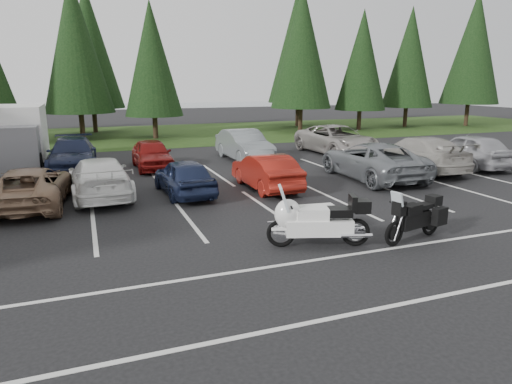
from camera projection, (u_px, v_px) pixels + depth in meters
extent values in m
plane|color=black|center=(265.00, 219.00, 13.85)|extent=(120.00, 120.00, 0.00)
cube|color=#193210|center=(151.00, 135.00, 35.67)|extent=(80.00, 16.00, 0.01)
cube|color=slate|center=(148.00, 111.00, 65.23)|extent=(70.00, 50.00, 0.02)
cube|color=silver|center=(243.00, 203.00, 15.67)|extent=(32.00, 16.00, 0.01)
cylinder|color=#332316|center=(82.00, 121.00, 32.65)|extent=(0.36, 0.36, 2.62)
cone|color=black|center=(75.00, 45.00, 31.41)|extent=(4.80, 4.80, 9.27)
cylinder|color=#332316|center=(155.00, 123.00, 33.22)|extent=(0.36, 0.36, 2.26)
cone|color=black|center=(152.00, 59.00, 32.16)|extent=(4.14, 4.14, 7.99)
cylinder|color=#332316|center=(300.00, 115.00, 37.75)|extent=(0.36, 0.36, 2.69)
cone|color=black|center=(302.00, 48.00, 36.49)|extent=(4.93, 4.93, 9.52)
cylinder|color=#332316|center=(359.00, 116.00, 39.41)|extent=(0.36, 0.36, 2.33)
cone|color=black|center=(362.00, 60.00, 38.32)|extent=(4.27, 4.27, 8.24)
cylinder|color=#332316|center=(405.00, 113.00, 42.01)|extent=(0.36, 0.36, 2.47)
cone|color=black|center=(410.00, 57.00, 40.85)|extent=(4.53, 4.53, 8.76)
cylinder|color=#332316|center=(467.00, 111.00, 42.85)|extent=(0.36, 0.36, 2.83)
cone|color=black|center=(474.00, 48.00, 41.52)|extent=(5.19, 5.19, 10.03)
cylinder|color=#332316|center=(94.00, 116.00, 37.16)|extent=(0.36, 0.36, 2.71)
cone|color=black|center=(89.00, 46.00, 35.88)|extent=(4.97, 4.97, 9.61)
cylinder|color=#332316|center=(298.00, 110.00, 42.67)|extent=(0.36, 0.36, 3.00)
cone|color=black|center=(299.00, 43.00, 41.26)|extent=(5.50, 5.50, 10.62)
imported|color=#8D6C52|center=(31.00, 187.00, 15.03)|extent=(2.57, 4.95, 1.33)
imported|color=white|center=(100.00, 178.00, 16.29)|extent=(2.21, 5.02, 1.44)
imported|color=#192240|center=(184.00, 177.00, 16.67)|extent=(1.81, 4.04, 1.35)
imported|color=maroon|center=(266.00, 171.00, 17.61)|extent=(1.50, 4.16, 1.36)
imported|color=slate|center=(372.00, 160.00, 19.45)|extent=(2.82, 5.73, 1.57)
imported|color=#AAA59C|center=(418.00, 153.00, 21.22)|extent=(2.56, 5.63, 1.60)
imported|color=#A2A2A7|center=(469.00, 150.00, 22.09)|extent=(2.28, 4.94, 1.64)
imported|color=#161D38|center=(73.00, 154.00, 21.27)|extent=(2.27, 5.23, 1.50)
imported|color=maroon|center=(152.00, 154.00, 21.69)|extent=(1.66, 4.09, 1.39)
imported|color=slate|center=(244.00, 145.00, 24.01)|extent=(1.86, 4.90, 1.60)
imported|color=#9C958F|center=(337.00, 140.00, 26.13)|extent=(3.03, 6.02, 1.63)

